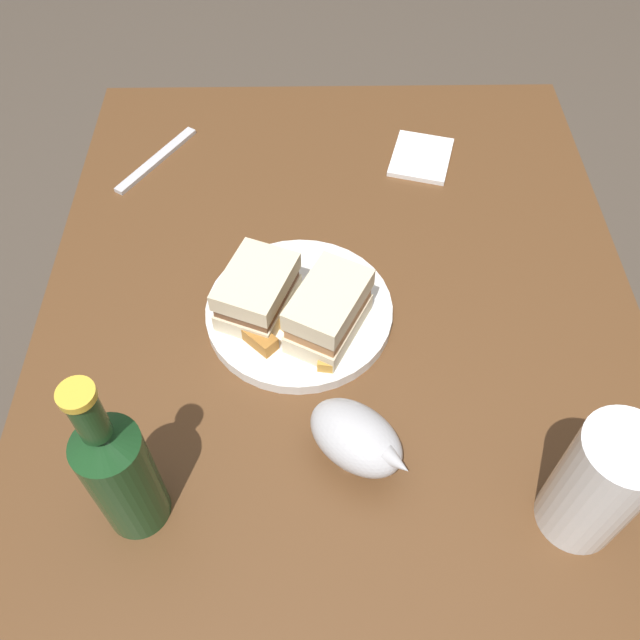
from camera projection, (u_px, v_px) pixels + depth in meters
name	position (u px, v px, depth m)	size (l,w,h in m)	color
ground_plane	(333.00, 544.00, 1.41)	(6.00, 6.00, 0.00)	#4C4238
dining_table	(336.00, 472.00, 1.13)	(1.16, 0.80, 0.71)	brown
plate	(299.00, 311.00, 0.88)	(0.24, 0.24, 0.02)	white
sandwich_half_left	(257.00, 292.00, 0.85)	(0.13, 0.11, 0.07)	beige
sandwich_half_right	(329.00, 311.00, 0.82)	(0.13, 0.12, 0.08)	beige
potato_wedge_front	(305.00, 333.00, 0.84)	(0.05, 0.02, 0.02)	#B77F33
potato_wedge_middle	(328.00, 352.00, 0.82)	(0.05, 0.02, 0.02)	gold
potato_wedge_back	(259.00, 325.00, 0.84)	(0.04, 0.02, 0.02)	#B77F33
potato_wedge_left_edge	(291.00, 326.00, 0.84)	(0.04, 0.02, 0.02)	gold
potato_wedge_right_edge	(258.00, 337.00, 0.83)	(0.05, 0.02, 0.02)	#AD702D
pint_glass	(595.00, 489.00, 0.66)	(0.08, 0.08, 0.17)	white
gravy_boat	(357.00, 438.00, 0.73)	(0.13, 0.14, 0.07)	#B7B7BC
cider_bottle	(119.00, 471.00, 0.65)	(0.07, 0.07, 0.24)	#19421E
napkin	(421.00, 157.00, 1.08)	(0.11, 0.09, 0.01)	white
fork	(157.00, 160.00, 1.07)	(0.18, 0.02, 0.01)	silver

